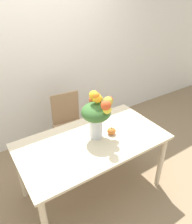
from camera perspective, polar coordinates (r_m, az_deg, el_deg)
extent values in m
plane|color=#8E7556|center=(2.87, -0.82, -19.54)|extent=(12.00, 12.00, 0.00)
cube|color=white|center=(3.20, -14.76, 14.31)|extent=(8.00, 0.06, 2.70)
cube|color=beige|center=(2.33, -0.95, -7.60)|extent=(1.57, 0.86, 0.03)
cylinder|color=beige|center=(2.76, 16.57, -12.46)|extent=(0.06, 0.06, 0.74)
cylinder|color=beige|center=(2.67, -19.15, -14.86)|extent=(0.06, 0.06, 0.74)
cylinder|color=beige|center=(3.15, 6.71, -5.10)|extent=(0.06, 0.06, 0.74)
cylinder|color=silver|center=(2.30, 0.00, -3.95)|extent=(0.14, 0.14, 0.25)
cylinder|color=silver|center=(2.34, 0.00, -5.23)|extent=(0.12, 0.12, 0.12)
cylinder|color=#38662D|center=(2.29, 0.58, -2.91)|extent=(0.01, 0.01, 0.31)
cylinder|color=#38662D|center=(2.30, -0.18, -2.75)|extent=(0.01, 0.01, 0.31)
cylinder|color=#38662D|center=(2.28, -0.69, -3.10)|extent=(0.01, 0.01, 0.31)
cylinder|color=#38662D|center=(2.26, -0.25, -3.48)|extent=(0.01, 0.00, 0.31)
cylinder|color=#38662D|center=(2.26, 0.54, -3.36)|extent=(0.01, 0.01, 0.31)
ellipsoid|color=#38662D|center=(2.20, 0.00, 0.00)|extent=(0.30, 0.30, 0.18)
sphere|color=yellow|center=(2.21, 0.81, 3.47)|extent=(0.07, 0.07, 0.07)
sphere|color=#D64C23|center=(2.27, -0.82, 3.16)|extent=(0.08, 0.08, 0.08)
sphere|color=orange|center=(2.11, -0.02, 4.25)|extent=(0.08, 0.08, 0.08)
sphere|color=#AD9E33|center=(2.17, 3.09, 2.69)|extent=(0.10, 0.10, 0.10)
sphere|color=yellow|center=(2.07, 2.91, 0.65)|extent=(0.09, 0.09, 0.09)
sphere|color=#D64C23|center=(2.04, 2.60, 1.76)|extent=(0.10, 0.10, 0.10)
sphere|color=yellow|center=(2.14, -0.61, 4.42)|extent=(0.09, 0.09, 0.09)
sphere|color=#D64C23|center=(2.26, 3.39, 3.06)|extent=(0.09, 0.09, 0.09)
sphere|color=yellow|center=(2.13, 0.26, 3.64)|extent=(0.10, 0.10, 0.10)
ellipsoid|color=orange|center=(2.40, 4.07, -4.99)|extent=(0.09, 0.09, 0.07)
cylinder|color=brown|center=(2.37, 4.11, -4.21)|extent=(0.01, 0.01, 0.02)
cube|color=#9E7A56|center=(3.05, -6.37, -4.51)|extent=(0.46, 0.46, 0.02)
cylinder|color=#9E7A56|center=(3.03, -7.95, -10.57)|extent=(0.04, 0.04, 0.44)
cylinder|color=#9E7A56|center=(3.12, -2.03, -8.77)|extent=(0.04, 0.04, 0.44)
cylinder|color=#9E7A56|center=(3.28, -10.03, -7.01)|extent=(0.04, 0.04, 0.44)
cylinder|color=#9E7A56|center=(3.37, -4.53, -5.47)|extent=(0.04, 0.04, 0.44)
cube|color=#9E7A56|center=(3.09, -8.01, 1.05)|extent=(0.40, 0.06, 0.46)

